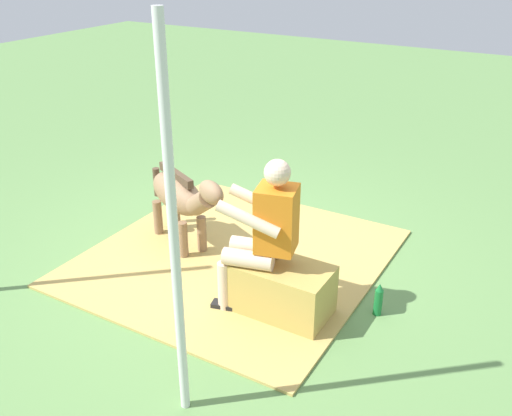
% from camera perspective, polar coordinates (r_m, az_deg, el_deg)
% --- Properties ---
extents(ground_plane, '(24.00, 24.00, 0.00)m').
position_cam_1_polar(ground_plane, '(5.56, -2.71, -4.53)').
color(ground_plane, '#608C4C').
extents(hay_patch, '(2.60, 2.70, 0.02)m').
position_cam_1_polar(hay_patch, '(5.48, -2.09, -4.90)').
color(hay_patch, tan).
rests_on(hay_patch, ground).
extents(hay_bale, '(0.80, 0.45, 0.44)m').
position_cam_1_polar(hay_bale, '(4.63, 2.50, -8.12)').
color(hay_bale, tan).
rests_on(hay_bale, ground).
extents(person_seated, '(0.71, 0.52, 1.32)m').
position_cam_1_polar(person_seated, '(4.42, 0.64, -2.29)').
color(person_seated, beige).
rests_on(person_seated, ground).
extents(pony_standing, '(1.25, 0.77, 0.91)m').
position_cam_1_polar(pony_standing, '(5.46, -7.47, 1.15)').
color(pony_standing, '#8C6B4C').
rests_on(pony_standing, ground).
extents(soda_bottle, '(0.07, 0.07, 0.29)m').
position_cam_1_polar(soda_bottle, '(4.76, 12.12, -8.93)').
color(soda_bottle, '#197233').
rests_on(soda_bottle, ground).
extents(tent_pole_left, '(0.06, 0.06, 2.50)m').
position_cam_1_polar(tent_pole_left, '(3.25, -8.21, -3.06)').
color(tent_pole_left, silver).
rests_on(tent_pole_left, ground).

